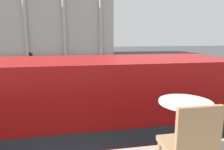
% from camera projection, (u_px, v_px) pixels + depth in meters
% --- Properties ---
extents(double_decker_bus, '(11.09, 2.74, 4.22)m').
position_uv_depth(double_decker_bus, '(32.00, 127.00, 5.56)').
color(double_decker_bus, black).
rests_on(double_decker_bus, ground_plane).
extents(cafe_dining_table, '(0.60, 0.60, 0.73)m').
position_uv_depth(cafe_dining_table, '(184.00, 117.00, 2.31)').
color(cafe_dining_table, '#2D2D30').
rests_on(cafe_dining_table, cafe_floor_slab).
extents(cafe_chair_0, '(0.40, 0.40, 0.91)m').
position_uv_depth(cafe_chair_0, '(190.00, 145.00, 1.75)').
color(cafe_chair_0, '#A87F56').
rests_on(cafe_chair_0, cafe_floor_slab).
extents(plaza_building_left, '(35.92, 13.09, 24.91)m').
position_uv_depth(plaza_building_left, '(47.00, 9.00, 55.52)').
color(plaza_building_left, '#BCB2A8').
rests_on(plaza_building_left, ground_plane).
extents(traffic_light_near, '(0.42, 0.24, 3.57)m').
position_uv_depth(traffic_light_near, '(20.00, 82.00, 11.27)').
color(traffic_light_near, black).
rests_on(traffic_light_near, ground_plane).
extents(traffic_light_mid, '(0.42, 0.24, 3.47)m').
position_uv_depth(traffic_light_mid, '(31.00, 65.00, 18.76)').
color(traffic_light_mid, black).
rests_on(traffic_light_mid, ground_plane).
extents(pedestrian_black, '(0.32, 0.32, 1.73)m').
position_uv_depth(pedestrian_black, '(82.00, 75.00, 20.55)').
color(pedestrian_black, '#282B33').
rests_on(pedestrian_black, ground_plane).
extents(pedestrian_yellow, '(0.32, 0.32, 1.67)m').
position_uv_depth(pedestrian_yellow, '(55.00, 65.00, 28.47)').
color(pedestrian_yellow, '#282B33').
rests_on(pedestrian_yellow, ground_plane).
extents(pedestrian_olive, '(0.32, 0.32, 1.79)m').
position_uv_depth(pedestrian_olive, '(150.00, 68.00, 25.14)').
color(pedestrian_olive, '#282B33').
rests_on(pedestrian_olive, ground_plane).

